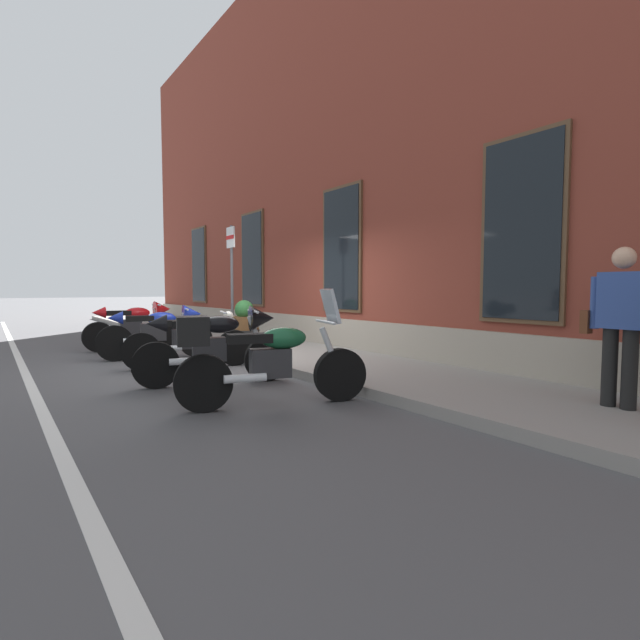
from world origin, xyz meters
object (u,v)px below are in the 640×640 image
Objects in this scene: motorcycle_black_sport at (219,342)px; motorcycle_blue_sport at (160,329)px; pedestrian_blue_top at (621,319)px; motorcycle_green_touring at (264,358)px; motorcycle_yellow_naked at (191,340)px; parking_sign at (232,268)px; motorcycle_red_sport at (136,323)px; barrel_planter at (244,326)px.

motorcycle_blue_sport is at bearing 178.83° from motorcycle_black_sport.
pedestrian_blue_top is at bearing 32.25° from motorcycle_black_sport.
pedestrian_blue_top is (2.50, 2.60, 0.47)m from motorcycle_green_touring.
motorcycle_yellow_naked is 0.97× the size of motorcycle_green_touring.
parking_sign is (-7.26, -0.77, 0.74)m from pedestrian_blue_top.
parking_sign is at bearing 55.04° from motorcycle_red_sport.
barrel_planter is (1.57, 1.78, -0.04)m from motorcycle_red_sport.
motorcycle_yellow_naked is (2.96, 0.12, -0.10)m from motorcycle_red_sport.
motorcycle_black_sport reaches higher than motorcycle_blue_sport.
parking_sign is (1.18, 1.69, 1.19)m from motorcycle_red_sport.
motorcycle_green_touring reaches higher than motorcycle_blue_sport.
motorcycle_red_sport is 2.97m from motorcycle_yellow_naked.
parking_sign reaches higher than motorcycle_green_touring.
motorcycle_black_sport is at bearing -31.92° from barrel_planter.
barrel_planter is at bearing -174.36° from pedestrian_blue_top.
motorcycle_red_sport is at bearing -131.42° from barrel_planter.
pedestrian_blue_top is 7.34m from parking_sign.
motorcycle_black_sport is at bearing -27.49° from parking_sign.
motorcycle_red_sport is 1.26× the size of pedestrian_blue_top.
motorcycle_blue_sport is at bearing -176.05° from motorcycle_yellow_naked.
motorcycle_red_sport is at bearing 178.68° from motorcycle_green_touring.
motorcycle_blue_sport is 4.32m from motorcycle_green_touring.
motorcycle_black_sport is at bearing -5.63° from motorcycle_yellow_naked.
pedestrian_blue_top reaches higher than motorcycle_black_sport.
barrel_planter is at bearing 148.08° from motorcycle_black_sport.
motorcycle_yellow_naked is at bearing 175.12° from motorcycle_green_touring.
pedestrian_blue_top reaches higher than barrel_planter.
pedestrian_blue_top reaches higher than motorcycle_red_sport.
motorcycle_green_touring is at bearing -2.16° from motorcycle_blue_sport.
motorcycle_red_sport is at bearing -124.96° from parking_sign.
barrel_planter is (-4.37, 1.92, -0.02)m from motorcycle_green_touring.
barrel_planter is (-1.39, 1.67, 0.06)m from motorcycle_yellow_naked.
motorcycle_blue_sport is 1.01× the size of motorcycle_black_sport.
motorcycle_red_sport is 4.49m from motorcycle_black_sport.
parking_sign is (-1.78, 1.57, 1.29)m from motorcycle_yellow_naked.
motorcycle_black_sport is 2.18× the size of barrel_planter.
motorcycle_blue_sport is (1.63, 0.03, -0.02)m from motorcycle_red_sport.
parking_sign reaches higher than barrel_planter.
parking_sign is at bearing -166.41° from barrel_planter.
motorcycle_green_touring is (5.94, -0.14, -0.02)m from motorcycle_red_sport.
motorcycle_yellow_naked is 1.30× the size of pedestrian_blue_top.
motorcycle_yellow_naked is (1.33, 0.09, -0.08)m from motorcycle_blue_sport.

